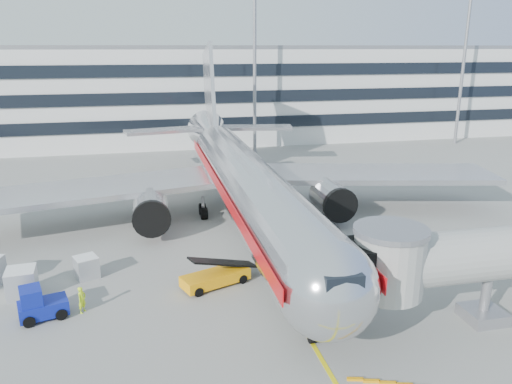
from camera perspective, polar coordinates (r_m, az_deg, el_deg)
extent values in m
plane|color=gray|center=(35.00, 2.08, -9.80)|extent=(180.00, 180.00, 0.00)
cube|color=yellow|center=(43.95, -1.24, -4.20)|extent=(0.25, 70.00, 0.01)
cylinder|color=silver|center=(40.78, -0.72, 0.36)|extent=(5.00, 36.00, 5.00)
sphere|color=silver|center=(24.61, 8.22, -10.91)|extent=(5.00, 5.00, 5.00)
cone|color=silver|center=(62.80, -5.13, 6.51)|extent=(5.00, 10.00, 5.00)
cube|color=black|center=(22.87, 9.67, -10.04)|extent=(1.80, 1.20, 0.90)
cube|color=#B7B7BC|center=(50.15, 12.63, 2.05)|extent=(24.95, 12.07, 0.50)
cube|color=#B7B7BC|center=(45.73, -18.36, 0.24)|extent=(24.95, 12.07, 0.50)
cylinder|color=#99999E|center=(45.43, 8.68, -0.78)|extent=(3.00, 4.20, 3.00)
cylinder|color=#99999E|center=(42.46, -11.91, -2.17)|extent=(3.00, 4.20, 3.00)
cylinder|color=black|center=(43.66, 9.62, -1.53)|extent=(3.10, 0.50, 3.10)
cylinder|color=black|center=(40.57, -11.84, -3.04)|extent=(3.10, 0.50, 3.10)
cube|color=#B7B7BC|center=(62.71, -5.29, 10.55)|extent=(0.45, 9.39, 13.72)
cube|color=#B7B7BC|center=(64.62, -0.38, 7.39)|extent=(10.41, 4.94, 0.35)
cube|color=#B7B7BC|center=(63.22, -10.24, 6.93)|extent=(10.41, 4.94, 0.35)
cylinder|color=gray|center=(27.86, 6.44, -15.15)|extent=(0.24, 0.24, 1.80)
cylinder|color=black|center=(28.09, 6.41, -15.93)|extent=(0.35, 0.90, 0.90)
cylinder|color=gray|center=(48.00, 1.54, -1.17)|extent=(0.30, 0.30, 2.00)
cylinder|color=gray|center=(46.90, -6.06, -1.67)|extent=(0.30, 0.30, 2.00)
cube|color=red|center=(41.28, 2.71, 0.98)|extent=(0.06, 38.00, 0.90)
cube|color=red|center=(40.27, -4.23, 0.56)|extent=(0.06, 38.00, 0.90)
cylinder|color=#A8A8A3|center=(31.19, 25.32, -6.38)|extent=(13.00, 3.00, 3.00)
cylinder|color=#A8A8A3|center=(27.88, 14.92, -7.94)|extent=(3.80, 3.80, 3.40)
cylinder|color=gray|center=(27.18, 15.21, -4.28)|extent=(4.00, 4.00, 0.30)
cube|color=black|center=(27.33, 12.48, -8.27)|extent=(1.40, 2.60, 2.60)
cylinder|color=gray|center=(32.21, 24.76, -10.66)|extent=(0.56, 0.56, 3.20)
cube|color=gray|center=(32.76, 24.50, -12.62)|extent=(2.20, 2.20, 0.70)
cylinder|color=black|center=(32.26, 23.18, -12.92)|extent=(0.35, 0.70, 0.70)
cylinder|color=black|center=(33.28, 25.77, -12.32)|extent=(0.35, 0.70, 0.70)
cube|color=silver|center=(89.09, -7.57, 11.06)|extent=(150.00, 24.00, 15.00)
cube|color=black|center=(77.54, -6.62, 7.72)|extent=(150.00, 0.30, 1.80)
cube|color=black|center=(77.05, -6.72, 10.66)|extent=(150.00, 0.30, 1.80)
cube|color=black|center=(76.78, -6.82, 13.64)|extent=(150.00, 0.30, 1.80)
cube|color=gray|center=(88.74, -7.76, 16.08)|extent=(150.00, 24.00, 0.60)
cylinder|color=gray|center=(74.20, -0.15, 14.05)|extent=(0.50, 0.50, 25.00)
cylinder|color=gray|center=(88.09, 22.61, 13.19)|extent=(0.50, 0.50, 25.00)
cube|color=orange|center=(33.85, -4.66, -9.71)|extent=(4.87, 3.19, 0.73)
cube|color=black|center=(33.46, -4.70, -8.27)|extent=(4.90, 2.79, 1.60)
cylinder|color=black|center=(33.88, -7.76, -10.29)|extent=(0.69, 0.50, 0.62)
cylinder|color=black|center=(32.71, -6.61, -11.27)|extent=(0.69, 0.50, 0.62)
cylinder|color=black|center=(35.28, -2.85, -9.03)|extent=(0.69, 0.50, 0.62)
cylinder|color=black|center=(34.16, -1.57, -9.90)|extent=(0.69, 0.50, 0.62)
cube|color=#0D1B8F|center=(32.56, -23.13, -12.08)|extent=(3.03, 2.23, 0.87)
cube|color=#0D1B8F|center=(32.15, -24.34, -10.86)|extent=(1.51, 1.71, 1.06)
cube|color=black|center=(32.01, -24.41, -10.32)|extent=(1.37, 1.50, 0.10)
cylinder|color=black|center=(33.31, -24.73, -12.19)|extent=(0.73, 0.46, 0.68)
cylinder|color=black|center=(32.02, -24.51, -13.34)|extent=(0.73, 0.46, 0.68)
cylinder|color=black|center=(33.39, -21.70, -11.75)|extent=(0.73, 0.46, 0.68)
cylinder|color=black|center=(32.10, -21.35, -12.88)|extent=(0.73, 0.46, 0.68)
cube|color=silver|center=(36.69, -18.80, -8.16)|extent=(1.87, 1.87, 1.48)
cube|color=white|center=(36.40, -18.91, -7.08)|extent=(1.87, 1.87, 0.06)
cube|color=silver|center=(35.52, -25.19, -9.41)|extent=(1.90, 1.90, 1.82)
cube|color=white|center=(35.15, -25.37, -8.04)|extent=(1.90, 1.90, 0.07)
imported|color=#CAF419|center=(32.23, -19.27, -11.55)|extent=(0.65, 0.72, 1.65)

